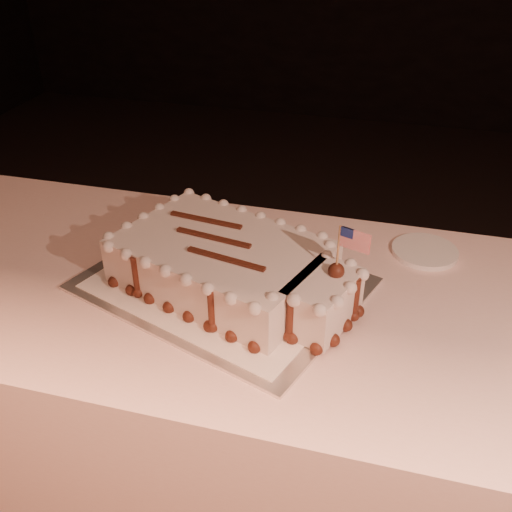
% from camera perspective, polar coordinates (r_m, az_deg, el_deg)
% --- Properties ---
extents(room_shell, '(6.10, 8.10, 2.90)m').
position_cam_1_polar(room_shell, '(0.45, -2.56, 17.06)').
color(room_shell, black).
rests_on(room_shell, ground).
extents(banquet_table, '(2.40, 0.80, 0.75)m').
position_cam_1_polar(banquet_table, '(1.54, 5.24, -15.72)').
color(banquet_table, '#FFD0C5').
rests_on(banquet_table, ground).
extents(cake_board, '(0.72, 0.62, 0.01)m').
position_cam_1_polar(cake_board, '(1.32, -3.35, -2.78)').
color(cake_board, beige).
rests_on(cake_board, banquet_table).
extents(doily, '(0.64, 0.56, 0.00)m').
position_cam_1_polar(doily, '(1.32, -3.36, -2.61)').
color(doily, white).
rests_on(doily, cake_board).
extents(sheet_cake, '(0.60, 0.45, 0.23)m').
position_cam_1_polar(sheet_cake, '(1.27, -2.30, -1.06)').
color(sheet_cake, silver).
rests_on(sheet_cake, doily).
extents(side_plate, '(0.16, 0.16, 0.01)m').
position_cam_1_polar(side_plate, '(1.49, 16.52, 0.46)').
color(side_plate, white).
rests_on(side_plate, banquet_table).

